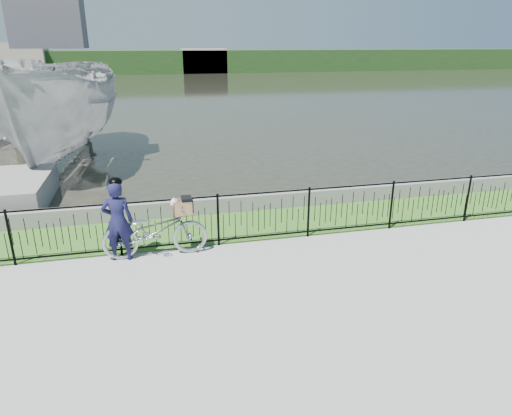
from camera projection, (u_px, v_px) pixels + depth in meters
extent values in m
plane|color=gray|center=(286.00, 275.00, 8.50)|extent=(120.00, 120.00, 0.00)
cube|color=#376720|center=(254.00, 224.00, 10.87)|extent=(60.00, 2.00, 0.01)
plane|color=#27281E|center=(172.00, 93.00, 38.65)|extent=(120.00, 120.00, 0.00)
cube|color=slate|center=(245.00, 202.00, 11.72)|extent=(60.00, 0.30, 0.40)
cube|color=#224219|center=(159.00, 62.00, 62.80)|extent=(120.00, 6.00, 3.00)
cube|color=#AB9E89|center=(13.00, 60.00, 56.89)|extent=(8.00, 4.00, 4.00)
cube|color=#AB9E89|center=(204.00, 61.00, 62.71)|extent=(6.00, 3.00, 3.20)
imported|color=#A4A9AF|center=(155.00, 231.00, 9.09)|extent=(2.07, 0.72, 1.09)
cube|color=black|center=(183.00, 214.00, 9.11)|extent=(0.38, 0.18, 0.02)
cube|color=#A1764A|center=(183.00, 214.00, 9.11)|extent=(0.36, 0.27, 0.01)
cube|color=#A1764A|center=(182.00, 205.00, 9.18)|extent=(0.36, 0.02, 0.30)
cube|color=#A1764A|center=(183.00, 210.00, 8.94)|extent=(0.36, 0.02, 0.30)
cube|color=#A1764A|center=(192.00, 207.00, 9.10)|extent=(0.02, 0.27, 0.30)
cube|color=#A1764A|center=(174.00, 208.00, 9.02)|extent=(0.02, 0.27, 0.30)
cube|color=black|center=(186.00, 199.00, 9.01)|extent=(0.20, 0.29, 0.06)
cube|color=black|center=(192.00, 205.00, 9.09)|extent=(0.02, 0.29, 0.24)
ellipsoid|color=silver|center=(182.00, 208.00, 9.06)|extent=(0.31, 0.22, 0.20)
sphere|color=silver|center=(174.00, 202.00, 8.96)|extent=(0.15, 0.15, 0.15)
sphere|color=silver|center=(172.00, 204.00, 8.94)|extent=(0.07, 0.07, 0.07)
sphere|color=black|center=(171.00, 205.00, 8.93)|extent=(0.02, 0.02, 0.02)
cone|color=#A46644|center=(174.00, 198.00, 8.99)|extent=(0.06, 0.08, 0.08)
cone|color=#A46644|center=(175.00, 200.00, 8.91)|extent=(0.06, 0.08, 0.08)
imported|color=#141438|center=(118.00, 221.00, 8.85)|extent=(0.63, 0.45, 1.62)
ellipsoid|color=black|center=(113.00, 182.00, 8.58)|extent=(0.26, 0.29, 0.18)
imported|color=#B4B4B4|center=(61.00, 111.00, 15.78)|extent=(4.58, 9.86, 3.68)
cube|color=#3F3F47|center=(48.00, 22.00, 14.80)|extent=(2.20, 1.60, 1.60)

